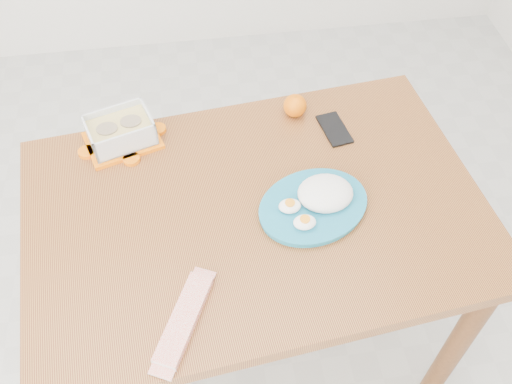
{
  "coord_description": "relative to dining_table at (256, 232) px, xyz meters",
  "views": [
    {
      "loc": [
        0.06,
        -0.84,
        1.87
      ],
      "look_at": [
        0.18,
        0.01,
        0.81
      ],
      "focal_mm": 40.0,
      "sensor_mm": 36.0,
      "label": 1
    }
  ],
  "objects": [
    {
      "name": "smartphone",
      "position": [
        0.25,
        0.24,
        0.11
      ],
      "size": [
        0.08,
        0.13,
        0.01
      ],
      "primitive_type": "cube",
      "rotation": [
        0.0,
        0.0,
        0.17
      ],
      "color": "black",
      "rests_on": "dining_table"
    },
    {
      "name": "candy_bar",
      "position": [
        -0.19,
        -0.28,
        0.12
      ],
      "size": [
        0.14,
        0.22,
        0.02
      ],
      "primitive_type": "cube",
      "rotation": [
        0.0,
        0.0,
        1.12
      ],
      "color": "red",
      "rests_on": "dining_table"
    },
    {
      "name": "dining_table",
      "position": [
        0.0,
        0.0,
        0.0
      ],
      "size": [
        1.2,
        0.87,
        0.75
      ],
      "rotation": [
        0.0,
        0.0,
        0.11
      ],
      "color": "#9D672C",
      "rests_on": "ground"
    },
    {
      "name": "rice_plate",
      "position": [
        0.15,
        -0.02,
        0.13
      ],
      "size": [
        0.36,
        0.36,
        0.07
      ],
      "rotation": [
        0.0,
        0.0,
        0.37
      ],
      "color": "teal",
      "rests_on": "dining_table"
    },
    {
      "name": "food_container",
      "position": [
        -0.33,
        0.27,
        0.15
      ],
      "size": [
        0.23,
        0.19,
        0.08
      ],
      "rotation": [
        0.0,
        0.0,
        0.3
      ],
      "color": "orange",
      "rests_on": "dining_table"
    },
    {
      "name": "ground",
      "position": [
        -0.18,
        -0.01,
        -0.64
      ],
      "size": [
        3.5,
        3.5,
        0.0
      ],
      "primitive_type": "plane",
      "color": "#B7B7B2",
      "rests_on": "ground"
    },
    {
      "name": "orange_fruit",
      "position": [
        0.16,
        0.31,
        0.14
      ],
      "size": [
        0.07,
        0.07,
        0.07
      ],
      "primitive_type": "sphere",
      "color": "orange",
      "rests_on": "dining_table"
    }
  ]
}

